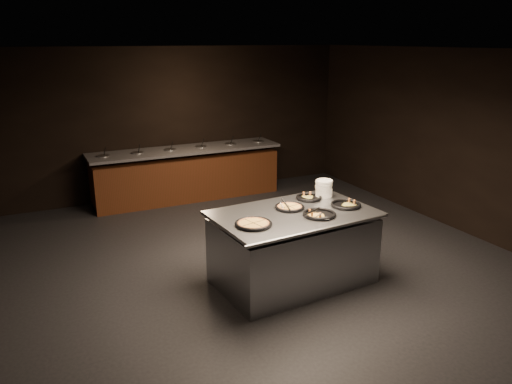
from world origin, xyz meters
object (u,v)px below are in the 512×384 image
serving_counter (293,249)px  pan_veggie_whole (253,224)px  pan_cheese_whole (290,207)px  plate_stack (324,189)px

serving_counter → pan_veggie_whole: pan_veggie_whole is taller
serving_counter → pan_veggie_whole: size_ratio=4.74×
pan_veggie_whole → pan_cheese_whole: 0.76m
plate_stack → pan_veggie_whole: plate_stack is taller
pan_veggie_whole → serving_counter: bearing=16.5°
pan_cheese_whole → plate_stack: bearing=19.5°
serving_counter → pan_veggie_whole: (-0.65, -0.19, 0.52)m
pan_cheese_whole → pan_veggie_whole: bearing=-153.1°
serving_counter → pan_cheese_whole: 0.54m
pan_veggie_whole → pan_cheese_whole: same height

